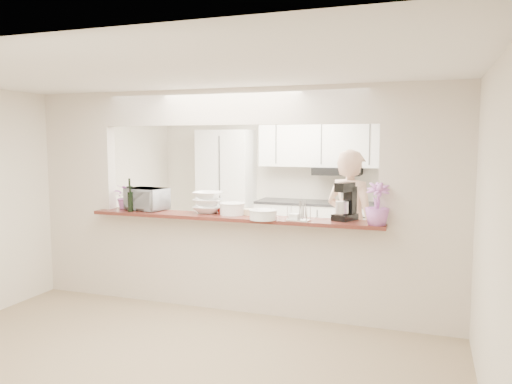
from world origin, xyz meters
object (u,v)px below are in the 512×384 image
at_px(refrigerator, 426,212).
at_px(person, 350,225).
at_px(stand_mixer, 346,203).
at_px(toaster_oven, 147,199).

height_order(refrigerator, person, person).
bearing_deg(person, stand_mixer, 119.66).
distance_m(toaster_oven, stand_mixer, 2.41).
bearing_deg(toaster_oven, person, 28.75).
bearing_deg(stand_mixer, toaster_oven, -179.71).
relative_size(toaster_oven, person, 0.26).
xyz_separation_m(refrigerator, person, (-0.85, -1.85, 0.06)).
bearing_deg(refrigerator, toaster_oven, -140.91).
distance_m(refrigerator, person, 2.04).
bearing_deg(toaster_oven, refrigerator, 50.15).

